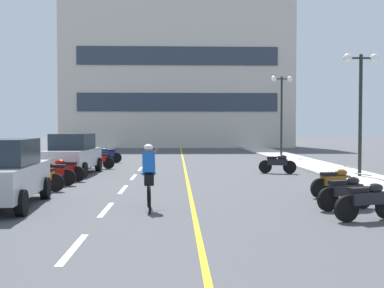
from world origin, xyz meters
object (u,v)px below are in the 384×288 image
(street_lamp_mid, at_px, (361,86))
(motorcycle_12, at_px, (107,155))
(parked_car_near, at_px, (2,173))
(motorcycle_7, at_px, (52,173))
(motorcycle_8, at_px, (64,169))
(motorcycle_11, at_px, (99,157))
(street_lamp_far, at_px, (282,98))
(cyclist_rider, at_px, (149,175))
(motorcycle_3, at_px, (368,200))
(motorcycle_4, at_px, (346,192))
(motorcycle_10, at_px, (98,159))
(parked_car_mid, at_px, (73,154))
(motorcycle_6, at_px, (40,177))
(motorcycle_9, at_px, (278,163))
(motorcycle_5, at_px, (336,182))

(street_lamp_mid, xyz_separation_m, motorcycle_12, (-11.59, 9.08, -3.31))
(parked_car_near, distance_m, motorcycle_7, 4.58)
(motorcycle_8, xyz_separation_m, motorcycle_11, (0.14, 7.45, 0.00))
(street_lamp_far, height_order, motorcycle_11, street_lamp_far)
(motorcycle_8, bearing_deg, cyclist_rider, -60.69)
(street_lamp_far, relative_size, motorcycle_8, 3.26)
(motorcycle_3, distance_m, motorcycle_4, 1.44)
(motorcycle_4, relative_size, cyclist_rider, 0.93)
(motorcycle_8, distance_m, motorcycle_12, 9.64)
(motorcycle_10, bearing_deg, street_lamp_mid, -23.85)
(parked_car_mid, bearing_deg, motorcycle_12, 85.07)
(motorcycle_6, height_order, motorcycle_10, same)
(motorcycle_3, relative_size, motorcycle_11, 0.98)
(street_lamp_far, height_order, motorcycle_3, street_lamp_far)
(parked_car_mid, height_order, motorcycle_12, parked_car_mid)
(motorcycle_9, relative_size, motorcycle_10, 1.00)
(motorcycle_12, bearing_deg, parked_car_near, -92.12)
(motorcycle_8, bearing_deg, motorcycle_11, 88.94)
(street_lamp_far, relative_size, parked_car_mid, 1.27)
(street_lamp_mid, xyz_separation_m, motorcycle_3, (-3.15, -8.72, -3.31))
(parked_car_mid, distance_m, motorcycle_11, 4.60)
(motorcycle_4, bearing_deg, cyclist_rider, 177.59)
(motorcycle_12, bearing_deg, cyclist_rider, -78.24)
(motorcycle_7, relative_size, motorcycle_8, 1.02)
(motorcycle_6, xyz_separation_m, motorcycle_10, (0.56, 8.50, 0.00))
(parked_car_mid, relative_size, motorcycle_11, 2.54)
(motorcycle_4, relative_size, motorcycle_6, 0.97)
(motorcycle_6, relative_size, motorcycle_12, 0.99)
(parked_car_near, relative_size, motorcycle_5, 2.61)
(parked_car_mid, relative_size, motorcycle_8, 2.57)
(street_lamp_mid, bearing_deg, motorcycle_3, -109.86)
(motorcycle_3, xyz_separation_m, motorcycle_10, (-8.33, 13.80, 0.00))
(street_lamp_far, relative_size, motorcycle_11, 3.22)
(parked_car_near, bearing_deg, motorcycle_6, 87.66)
(motorcycle_3, xyz_separation_m, motorcycle_7, (-8.85, 6.73, 0.00))
(street_lamp_far, height_order, parked_car_mid, street_lamp_far)
(cyclist_rider, bearing_deg, motorcycle_7, 126.58)
(street_lamp_far, distance_m, motorcycle_12, 12.64)
(motorcycle_5, bearing_deg, motorcycle_7, 161.52)
(motorcycle_4, height_order, motorcycle_11, same)
(motorcycle_6, bearing_deg, parked_car_near, -92.34)
(motorcycle_5, xyz_separation_m, motorcycle_6, (-9.35, 1.68, 0.00))
(motorcycle_11, relative_size, cyclist_rider, 0.96)
(street_lamp_mid, height_order, cyclist_rider, street_lamp_mid)
(motorcycle_12, bearing_deg, motorcycle_8, -91.75)
(motorcycle_4, relative_size, motorcycle_9, 0.98)
(motorcycle_7, height_order, motorcycle_8, same)
(motorcycle_3, height_order, motorcycle_6, same)
(cyclist_rider, bearing_deg, motorcycle_4, -2.41)
(motorcycle_8, xyz_separation_m, motorcycle_12, (0.29, 9.63, 0.00))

